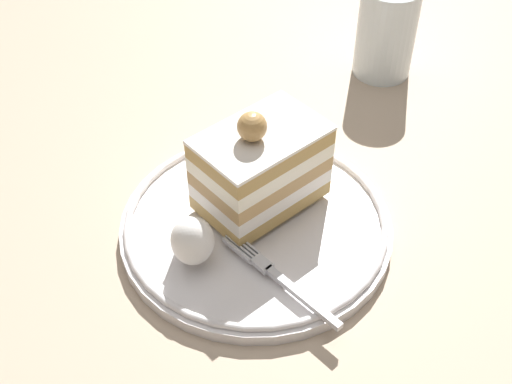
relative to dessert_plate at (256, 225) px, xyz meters
name	(u,v)px	position (x,y,z in m)	size (l,w,h in m)	color
ground_plane	(231,249)	(0.01, 0.02, -0.01)	(2.40, 2.40, 0.00)	tan
dessert_plate	(256,225)	(0.00, 0.00, 0.00)	(0.23, 0.23, 0.02)	white
cake_slice	(261,167)	(0.00, -0.02, 0.05)	(0.11, 0.12, 0.09)	tan
whipped_cream_dollop	(192,241)	(0.03, 0.06, 0.03)	(0.03, 0.03, 0.04)	white
fork	(277,276)	(-0.03, 0.06, 0.01)	(0.11, 0.07, 0.00)	silver
drink_glass_near	(386,37)	(-0.07, -0.27, 0.03)	(0.06, 0.06, 0.10)	silver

